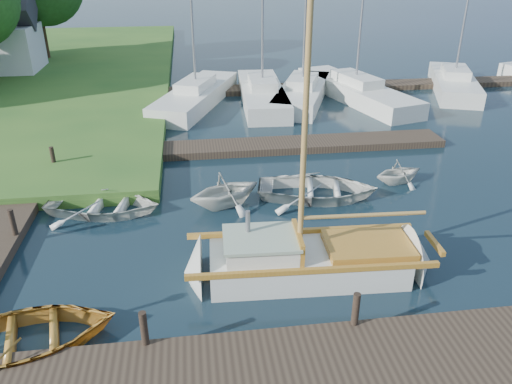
{
  "coord_description": "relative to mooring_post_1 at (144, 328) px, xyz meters",
  "views": [
    {
      "loc": [
        -1.79,
        -13.2,
        7.69
      ],
      "look_at": [
        0.0,
        0.0,
        1.2
      ],
      "focal_mm": 35.0,
      "sensor_mm": 36.0,
      "label": 1
    }
  ],
  "objects": [
    {
      "name": "ground",
      "position": [
        3.0,
        5.0,
        -0.7
      ],
      "size": [
        160.0,
        160.0,
        0.0
      ],
      "primitive_type": "plane",
      "color": "black",
      "rests_on": "ground"
    },
    {
      "name": "near_dock",
      "position": [
        3.0,
        -1.0,
        -0.55
      ],
      "size": [
        18.0,
        2.2,
        0.3
      ],
      "primitive_type": "cube",
      "color": "#2F241B",
      "rests_on": "ground"
    },
    {
      "name": "left_dock",
      "position": [
        -5.0,
        7.0,
        -0.55
      ],
      "size": [
        2.2,
        18.0,
        0.3
      ],
      "primitive_type": "cube",
      "color": "#2F241B",
      "rests_on": "ground"
    },
    {
      "name": "far_dock",
      "position": [
        5.0,
        11.5,
        -0.55
      ],
      "size": [
        14.0,
        1.6,
        0.3
      ],
      "primitive_type": "cube",
      "color": "#2F241B",
      "rests_on": "ground"
    },
    {
      "name": "pontoon",
      "position": [
        13.0,
        21.0,
        -0.55
      ],
      "size": [
        30.0,
        1.6,
        0.3
      ],
      "primitive_type": "cube",
      "color": "#2F241B",
      "rests_on": "ground"
    },
    {
      "name": "mooring_post_1",
      "position": [
        0.0,
        0.0,
        0.0
      ],
      "size": [
        0.16,
        0.16,
        0.8
      ],
      "primitive_type": "cylinder",
      "color": "black",
      "rests_on": "near_dock"
    },
    {
      "name": "mooring_post_2",
      "position": [
        4.5,
        0.0,
        0.0
      ],
      "size": [
        0.16,
        0.16,
        0.8
      ],
      "primitive_type": "cylinder",
      "color": "black",
      "rests_on": "near_dock"
    },
    {
      "name": "mooring_post_4",
      "position": [
        -4.0,
        5.0,
        0.0
      ],
      "size": [
        0.16,
        0.16,
        0.8
      ],
      "primitive_type": "cylinder",
      "color": "black",
      "rests_on": "left_dock"
    },
    {
      "name": "mooring_post_5",
      "position": [
        -4.0,
        10.0,
        0.0
      ],
      "size": [
        0.16,
        0.16,
        0.8
      ],
      "primitive_type": "cylinder",
      "color": "black",
      "rests_on": "left_dock"
    },
    {
      "name": "sailboat",
      "position": [
        4.14,
        2.39,
        -0.36
      ],
      "size": [
        7.23,
        2.28,
        9.83
      ],
      "rotation": [
        0.0,
        0.0,
        -0.04
      ],
      "color": "silver",
      "rests_on": "ground"
    },
    {
      "name": "dinghy",
      "position": [
        -2.62,
        0.52,
        -0.3
      ],
      "size": [
        4.42,
        3.58,
        0.81
      ],
      "primitive_type": "imported",
      "rotation": [
        0.0,
        0.0,
        1.79
      ],
      "color": "#956019",
      "rests_on": "ground"
    },
    {
      "name": "tender_a",
      "position": [
        -1.76,
        6.6,
        -0.32
      ],
      "size": [
        4.11,
        3.32,
        0.75
      ],
      "primitive_type": "imported",
      "rotation": [
        0.0,
        0.0,
        1.36
      ],
      "color": "silver",
      "rests_on": "ground"
    },
    {
      "name": "tender_b",
      "position": [
        2.18,
        6.57,
        -0.05
      ],
      "size": [
        3.12,
        2.94,
        1.31
      ],
      "primitive_type": "imported",
      "rotation": [
        0.0,
        0.0,
        1.98
      ],
      "color": "silver",
      "rests_on": "ground"
    },
    {
      "name": "tender_c",
      "position": [
        5.37,
        6.74,
        -0.28
      ],
      "size": [
        4.56,
        3.66,
        0.84
      ],
      "primitive_type": "imported",
      "rotation": [
        0.0,
        0.0,
        1.37
      ],
      "color": "silver",
      "rests_on": "ground"
    },
    {
      "name": "tender_d",
      "position": [
        8.59,
        7.54,
        -0.2
      ],
      "size": [
        2.26,
        2.08,
        1.0
      ],
      "primitive_type": "imported",
      "rotation": [
        0.0,
        0.0,
        1.84
      ],
      "color": "silver",
      "rests_on": "ground"
    },
    {
      "name": "marina_boat_0",
      "position": [
        1.57,
        18.83,
        -0.14
      ],
      "size": [
        5.21,
        8.92,
        10.07
      ],
      "rotation": [
        0.0,
        0.0,
        1.2
      ],
      "color": "silver",
      "rests_on": "ground"
    },
    {
      "name": "marina_boat_1",
      "position": [
        5.21,
        18.7,
        -0.14
      ],
      "size": [
        2.59,
        8.64,
        9.76
      ],
      "rotation": [
        0.0,
        0.0,
        1.52
      ],
      "color": "silver",
      "rests_on": "ground"
    },
    {
      "name": "marina_boat_2",
      "position": [
        7.45,
        18.61,
        -0.12
      ],
      "size": [
        4.83,
        8.0,
        12.35
      ],
      "rotation": [
        0.0,
        0.0,
        1.2
      ],
      "color": "silver",
      "rests_on": "ground"
    },
    {
      "name": "marina_boat_3",
      "position": [
        10.54,
        18.73,
        -0.13
      ],
      "size": [
        4.72,
        9.99,
        11.79
      ],
      "rotation": [
        0.0,
        0.0,
        1.84
      ],
      "color": "silver",
      "rests_on": "ground"
    },
    {
      "name": "marina_boat_5",
      "position": [
        16.99,
        19.72,
        -0.12
      ],
      "size": [
        4.91,
        8.37,
        12.01
      ],
      "rotation": [
        0.0,
        0.0,
        1.21
      ],
      "color": "silver",
      "rests_on": "ground"
    }
  ]
}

